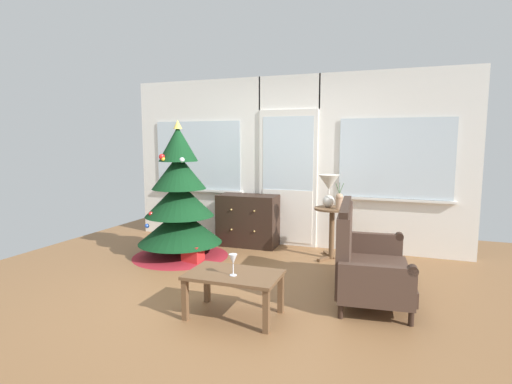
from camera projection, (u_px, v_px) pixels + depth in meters
name	position (u px, v px, depth m)	size (l,w,h in m)	color
ground_plane	(234.00, 290.00, 4.36)	(6.76, 6.76, 0.00)	brown
back_wall_with_door	(289.00, 162.00, 6.13)	(5.20, 0.14, 2.55)	white
christmas_tree	(180.00, 207.00, 5.56)	(1.32, 1.32, 1.87)	#4C331E
dresser_cabinet	(248.00, 220.00, 6.16)	(0.91, 0.46, 0.78)	black
settee_sofa	(364.00, 260.00, 4.17)	(0.84, 1.43, 0.96)	black
side_table	(332.00, 223.00, 5.46)	(0.50, 0.48, 0.70)	brown
table_lamp	(329.00, 186.00, 5.46)	(0.28, 0.28, 0.44)	silver
flower_vase	(339.00, 200.00, 5.33)	(0.11, 0.10, 0.35)	tan
coffee_table	(234.00, 280.00, 3.68)	(0.85, 0.54, 0.41)	brown
wine_glass	(233.00, 260.00, 3.59)	(0.08, 0.08, 0.20)	silver
gift_box	(193.00, 254.00, 5.31)	(0.24, 0.21, 0.24)	red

